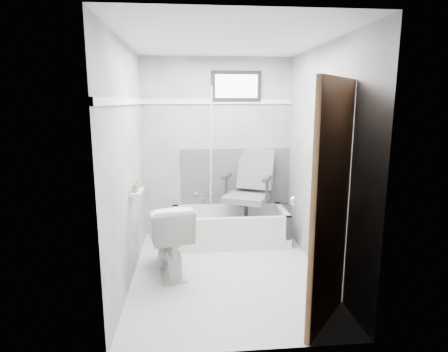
{
  "coord_description": "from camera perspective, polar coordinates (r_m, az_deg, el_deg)",
  "views": [
    {
      "loc": [
        -0.38,
        -3.75,
        1.82
      ],
      "look_at": [
        0.0,
        0.35,
        1.0
      ],
      "focal_mm": 30.0,
      "sensor_mm": 36.0,
      "label": 1
    }
  ],
  "objects": [
    {
      "name": "faucet",
      "position": [
        5.18,
        -3.15,
        -2.95
      ],
      "size": [
        0.26,
        0.1,
        0.16
      ],
      "primitive_type": null,
      "color": "silver",
      "rests_on": "wall_back"
    },
    {
      "name": "wall_front",
      "position": [
        2.55,
        3.44,
        -2.77
      ],
      "size": [
        2.0,
        0.02,
        2.4
      ],
      "primitive_type": "cube",
      "color": "slate",
      "rests_on": "floor"
    },
    {
      "name": "trim_left",
      "position": [
        3.8,
        -14.77,
        10.91
      ],
      "size": [
        0.02,
        2.6,
        0.06
      ],
      "primitive_type": "cube",
      "color": "white",
      "rests_on": "wall_left"
    },
    {
      "name": "wall_right",
      "position": [
        4.04,
        14.75,
        2.08
      ],
      "size": [
        0.02,
        2.6,
        2.4
      ],
      "primitive_type": "cube",
      "color": "slate",
      "rests_on": "floor"
    },
    {
      "name": "office_chair",
      "position": [
        4.91,
        3.4,
        -2.4
      ],
      "size": [
        0.83,
        0.83,
        1.08
      ],
      "primitive_type": null,
      "rotation": [
        0.0,
        0.0,
        -0.43
      ],
      "color": "slate",
      "rests_on": "bathtub"
    },
    {
      "name": "wall_left",
      "position": [
        3.85,
        -14.5,
        1.64
      ],
      "size": [
        0.02,
        2.6,
        2.4
      ],
      "primitive_type": "cube",
      "color": "slate",
      "rests_on": "floor"
    },
    {
      "name": "window",
      "position": [
        5.08,
        1.88,
        13.51
      ],
      "size": [
        0.66,
        0.04,
        0.4
      ],
      "primitive_type": null,
      "color": "black",
      "rests_on": "wall_back"
    },
    {
      "name": "soap_bottle_b",
      "position": [
        4.04,
        -13.15,
        -1.33
      ],
      "size": [
        0.09,
        0.09,
        0.08
      ],
      "primitive_type": "imported",
      "rotation": [
        0.0,
        0.0,
        0.83
      ],
      "color": "slate",
      "rests_on": "shelf"
    },
    {
      "name": "trim_back",
      "position": [
        5.05,
        -1.0,
        11.26
      ],
      "size": [
        2.0,
        0.02,
        0.06
      ],
      "primitive_type": "cube",
      "color": "white",
      "rests_on": "wall_back"
    },
    {
      "name": "pole",
      "position": [
        4.88,
        -2.01,
        2.17
      ],
      "size": [
        0.02,
        0.46,
        1.91
      ],
      "primitive_type": "cylinder",
      "rotation": [
        0.23,
        0.0,
        0.0
      ],
      "color": "silver",
      "rests_on": "bathtub"
    },
    {
      "name": "shelf",
      "position": [
        3.99,
        -13.08,
        -2.35
      ],
      "size": [
        0.1,
        0.32,
        0.02
      ],
      "primitive_type": "cube",
      "color": "silver",
      "rests_on": "wall_left"
    },
    {
      "name": "bathtub",
      "position": [
        4.97,
        0.82,
        -7.63
      ],
      "size": [
        1.5,
        0.7,
        0.42
      ],
      "primitive_type": null,
      "color": "silver",
      "rests_on": "floor"
    },
    {
      "name": "door",
      "position": [
        2.93,
        22.7,
        -5.83
      ],
      "size": [
        0.78,
        0.78,
        2.0
      ],
      "primitive_type": null,
      "color": "brown",
      "rests_on": "floor"
    },
    {
      "name": "ceiling",
      "position": [
        3.81,
        0.52,
        20.02
      ],
      "size": [
        2.6,
        2.6,
        0.0
      ],
      "primitive_type": "plane",
      "rotation": [
        3.14,
        0.0,
        0.0
      ],
      "color": "silver",
      "rests_on": "floor"
    },
    {
      "name": "soap_bottle_a",
      "position": [
        3.9,
        -13.42,
        -1.69
      ],
      "size": [
        0.06,
        0.06,
        0.1
      ],
      "primitive_type": "imported",
      "rotation": [
        0.0,
        0.0,
        -0.27
      ],
      "color": "#936D49",
      "rests_on": "shelf"
    },
    {
      "name": "wall_back",
      "position": [
        5.1,
        -0.99,
        4.28
      ],
      "size": [
        2.0,
        0.02,
        2.4
      ],
      "primitive_type": "cube",
      "color": "slate",
      "rests_on": "floor"
    },
    {
      "name": "toilet",
      "position": [
        4.1,
        -8.43,
        -9.31
      ],
      "size": [
        0.61,
        0.87,
        0.77
      ],
      "primitive_type": "imported",
      "rotation": [
        0.0,
        0.0,
        3.37
      ],
      "color": "white",
      "rests_on": "floor"
    },
    {
      "name": "backerboard",
      "position": [
        5.18,
        1.79,
        -0.11
      ],
      "size": [
        1.5,
        0.02,
        0.78
      ],
      "primitive_type": "cube",
      "color": "#4C4C4F",
      "rests_on": "wall_back"
    },
    {
      "name": "floor",
      "position": [
        4.18,
        0.46,
        -14.52
      ],
      "size": [
        2.6,
        2.6,
        0.0
      ],
      "primitive_type": "plane",
      "color": "silver",
      "rests_on": "ground"
    }
  ]
}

